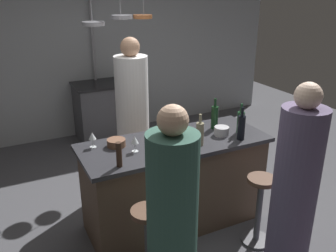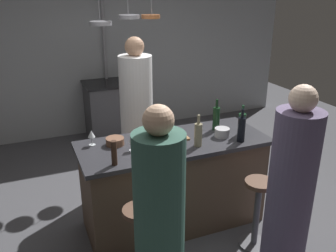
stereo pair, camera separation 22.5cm
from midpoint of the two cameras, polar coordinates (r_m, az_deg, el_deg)
name	(u,v)px [view 2 (the right image)]	position (r m, az deg, el deg)	size (l,w,h in m)	color
ground_plane	(174,221)	(3.87, 2.60, -14.74)	(9.00, 9.00, 0.00)	#4C4C51
back_wall	(103,51)	(5.92, -9.13, 11.50)	(6.40, 0.16, 2.60)	#9EA3A8
kitchen_island	(174,183)	(3.62, 2.72, -8.93)	(1.80, 0.72, 0.90)	brown
stove_range	(112,110)	(5.74, -7.68, 2.50)	(0.80, 0.64, 0.89)	#47474C
chef	(137,120)	(4.21, -3.38, 0.96)	(0.37, 0.37, 1.76)	white
bar_stool_right	(257,211)	(3.47, 15.64, -12.72)	(0.28, 0.28, 0.68)	#4C4C51
guest_right	(290,197)	(3.01, 20.61, -10.37)	(0.35, 0.35, 1.64)	#594C6B
bar_stool_left	(140,242)	(3.01, -2.16, -17.73)	(0.28, 0.28, 0.68)	#4C4C51
guest_left	(159,228)	(2.53, 1.29, -15.72)	(0.34, 0.34, 1.62)	#33594C
overhead_pot_rack	(117,33)	(4.97, -6.64, 14.32)	(0.90, 1.37, 2.17)	gray
cutting_board	(170,138)	(3.48, 2.21, -1.84)	(0.32, 0.22, 0.02)	#997047
pepper_mill	(114,153)	(2.95, -6.30, -4.27)	(0.05, 0.05, 0.21)	#382319
wine_bottle_red	(216,118)	(3.70, 9.31, 1.23)	(0.07, 0.07, 0.32)	#143319
wine_bottle_dark	(241,129)	(3.46, 13.28, -0.48)	(0.07, 0.07, 0.32)	black
wine_bottle_green	(242,124)	(3.62, 13.27, 0.36)	(0.07, 0.07, 0.30)	#193D23
wine_bottle_white	(198,134)	(3.30, 6.72, -1.31)	(0.07, 0.07, 0.30)	gray
wine_glass_by_chef	(132,140)	(3.19, -3.65, -2.19)	(0.07, 0.07, 0.15)	silver
wine_glass_near_left_guest	(91,135)	(3.34, -10.06, -1.37)	(0.07, 0.07, 0.15)	silver
mixing_bowl_steel	(222,132)	(3.56, 10.27, -1.02)	(0.14, 0.14, 0.08)	#B7B7BC
mixing_bowl_wooden	(115,141)	(3.35, -6.42, -2.43)	(0.17, 0.17, 0.07)	brown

